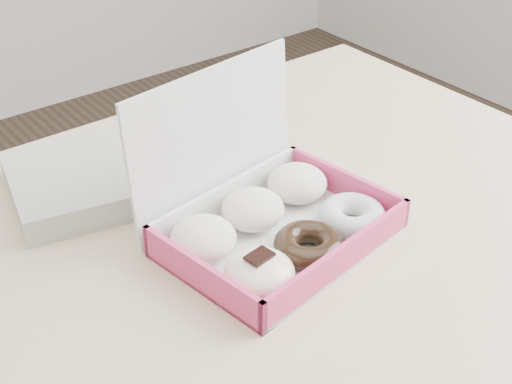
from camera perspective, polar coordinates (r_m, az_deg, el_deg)
table at (r=0.98m, az=-2.76°, el=-7.57°), size 1.20×0.80×0.75m
donut_box at (r=0.91m, az=1.03°, el=-2.07°), size 0.31×0.27×0.20m
newspapers at (r=1.04m, az=-12.30°, el=1.18°), size 0.29×0.25×0.04m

